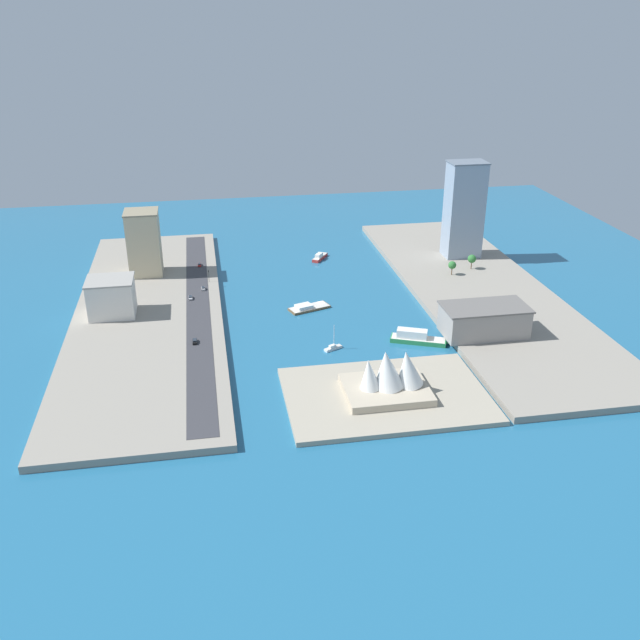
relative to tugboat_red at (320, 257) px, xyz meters
The scene contains 20 objects.
ground_plane 68.78m from the tugboat_red, 80.30° to the left, with size 440.00×440.00×0.00m, color #23668E.
quay_west 99.67m from the tugboat_red, 137.15° to the left, with size 70.00×240.00×2.96m, color gray.
quay_east 117.71m from the tugboat_red, 35.16° to the left, with size 70.00×240.00×2.96m, color gray.
peninsula_point 161.55m from the tugboat_red, 89.09° to the left, with size 77.31×53.86×2.00m, color #A89E89.
road_strip 99.20m from the tugboat_red, 43.11° to the left, with size 11.24×228.00×0.15m, color #38383D.
tugboat_red is the anchor object (origin of this frame).
ferry_green_doubledeck 119.37m from the tugboat_red, 101.19° to the left, with size 25.74×15.70×5.90m.
sailboat_small_white 118.65m from the tugboat_red, 82.89° to the left, with size 8.99×5.84×11.59m.
barge_flat_brown 74.85m from the tugboat_red, 75.44° to the left, with size 21.71×14.00×2.90m.
hotel_broad_white 132.06m from the tugboat_red, 31.50° to the left, with size 21.87×19.11×17.83m.
office_block_beige 102.13m from the tugboat_red, ahead, with size 17.91×18.03×35.19m.
tower_tall_glass 87.87m from the tugboat_red, 169.02° to the left, with size 21.15×15.42×55.12m.
carpark_squat_concrete 131.44m from the tugboat_red, 114.01° to the left, with size 38.12×20.22×13.52m.
suv_black 130.25m from the tugboat_red, 55.21° to the left, with size 2.00×5.06×1.54m.
van_white 82.51m from the tugboat_red, 32.84° to the left, with size 1.94×4.37×1.53m.
sedan_silver 94.47m from the tugboat_red, 36.52° to the left, with size 1.97×4.92×1.46m.
pickup_red 71.13m from the tugboat_red, ahead, with size 1.87×4.98×1.43m.
traffic_light_waterfront 74.28m from the tugboat_red, 27.01° to the left, with size 0.36×0.36×6.50m.
opera_landmark 161.71m from the tugboat_red, 89.46° to the left, with size 32.19×26.35×18.70m.
park_tree_cluster 84.56m from the tugboat_red, 150.05° to the left, with size 18.47×11.49×8.27m.
Camera 1 is at (55.81, 316.13, 137.87)m, focal length 38.92 mm.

